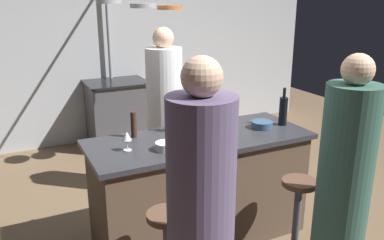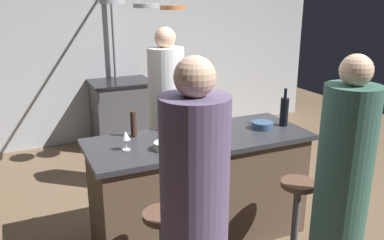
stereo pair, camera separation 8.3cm
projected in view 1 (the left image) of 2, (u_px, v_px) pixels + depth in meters
The scene contains 17 objects.
ground_plane at pixel (200, 235), 3.48m from camera, with size 9.00×9.00×0.00m, color brown.
back_wall at pixel (107, 47), 5.54m from camera, with size 6.40×0.16×2.60m, color #B2B7BC.
kitchen_island at pixel (200, 187), 3.35m from camera, with size 1.80×0.72×0.90m.
stove_range at pixel (118, 114), 5.45m from camera, with size 0.80×0.64×0.89m.
chef at pixel (165, 119), 4.05m from camera, with size 0.36×0.36×1.70m.
guest_left at pixel (201, 227), 2.16m from camera, with size 0.36×0.36×1.72m.
bar_stool_right at pixel (297, 217), 3.05m from camera, with size 0.28×0.28×0.68m.
guest_right at pixel (343, 188), 2.66m from camera, with size 0.35×0.35×1.66m.
overhead_pot_rack at pixel (130, 21), 4.56m from camera, with size 0.91×1.45×2.17m.
pepper_mill at pixel (134, 125), 3.18m from camera, with size 0.05×0.05×0.21m, color #382319.
wine_bottle_red at pixel (202, 118), 3.33m from camera, with size 0.07×0.07×0.29m.
wine_bottle_dark at pixel (283, 111), 3.48m from camera, with size 0.07×0.07×0.33m.
wine_bottle_rose at pixel (182, 119), 3.30m from camera, with size 0.07×0.07×0.30m.
wine_glass_near_left_guest at pixel (177, 117), 3.39m from camera, with size 0.07×0.07×0.15m.
wine_glass_by_chef at pixel (127, 137), 2.90m from camera, with size 0.07×0.07×0.15m.
mixing_bowl_blue at pixel (262, 125), 3.42m from camera, with size 0.18×0.18×0.06m, color #334C6B.
mixing_bowl_ceramic at pixel (165, 146), 2.94m from camera, with size 0.15×0.15×0.06m, color silver.
Camera 1 is at (-1.38, -2.69, 1.99)m, focal length 37.62 mm.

